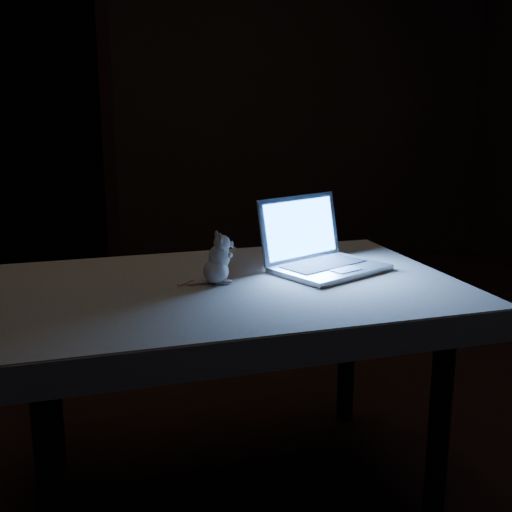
{
  "coord_description": "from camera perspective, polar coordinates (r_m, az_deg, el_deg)",
  "views": [
    {
      "loc": [
        -0.44,
        -2.28,
        1.19
      ],
      "look_at": [
        -0.09,
        -0.46,
        0.74
      ],
      "focal_mm": 45.0,
      "sensor_mm": 36.0,
      "label": 1
    }
  ],
  "objects": [
    {
      "name": "doorway",
      "position": [
        4.83,
        -19.04,
        11.38
      ],
      "size": [
        1.06,
        0.36,
        2.13
      ],
      "primitive_type": null,
      "color": "black",
      "rests_on": "back_wall"
    },
    {
      "name": "plush_mouse",
      "position": [
        1.86,
        -3.61,
        -0.19
      ],
      "size": [
        0.15,
        0.15,
        0.15
      ],
      "primitive_type": null,
      "rotation": [
        0.0,
        0.0,
        0.56
      ],
      "color": "silver",
      "rests_on": "tablecloth"
    },
    {
      "name": "table",
      "position": [
        2.0,
        -2.18,
        -11.83
      ],
      "size": [
        1.32,
        0.93,
        0.66
      ],
      "primitive_type": null,
      "rotation": [
        0.0,
        0.0,
        0.11
      ],
      "color": "black",
      "rests_on": "floor"
    },
    {
      "name": "back_wall",
      "position": [
        4.8,
        -5.73,
        14.83
      ],
      "size": [
        4.5,
        0.04,
        2.6
      ],
      "primitive_type": "cube",
      "color": "black",
      "rests_on": "ground"
    },
    {
      "name": "tablecloth",
      "position": [
        1.91,
        0.08,
        -3.47
      ],
      "size": [
        1.55,
        1.3,
        0.08
      ],
      "primitive_type": null,
      "rotation": [
        0.0,
        0.0,
        0.37
      ],
      "color": "beige",
      "rests_on": "table"
    },
    {
      "name": "floor",
      "position": [
        2.61,
        0.13,
        -13.51
      ],
      "size": [
        5.0,
        5.0,
        0.0
      ],
      "primitive_type": "plane",
      "color": "black",
      "rests_on": "ground"
    },
    {
      "name": "laptop",
      "position": [
        2.0,
        6.68,
        1.77
      ],
      "size": [
        0.43,
        0.42,
        0.23
      ],
      "primitive_type": null,
      "rotation": [
        0.0,
        0.0,
        0.51
      ],
      "color": "#ACACB1",
      "rests_on": "tablecloth"
    }
  ]
}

